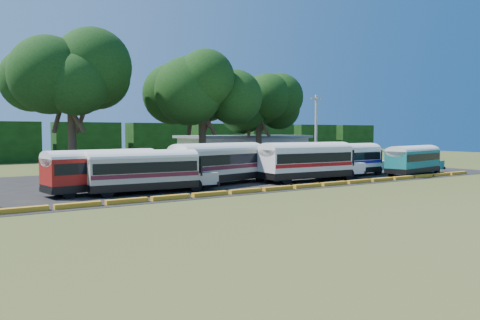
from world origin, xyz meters
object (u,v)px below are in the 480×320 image
bus_red (105,168)px  bus_white_red (308,159)px  bus_cream_west (145,169)px  tree_west (71,77)px  bus_teal (414,158)px

bus_red → bus_white_red: bearing=-13.7°
bus_cream_west → bus_white_red: 15.55m
bus_cream_west → tree_west: (-1.37, 15.28, 8.06)m
bus_red → bus_cream_west: size_ratio=1.02×
bus_white_red → tree_west: 24.26m
bus_white_red → tree_west: size_ratio=0.81×
bus_teal → bus_white_red: bearing=162.8°
bus_white_red → tree_west: (-16.92, 15.51, 7.85)m
bus_teal → tree_west: 35.57m
bus_red → bus_white_red: bus_white_red is taller
bus_red → bus_cream_west: 2.94m
bus_cream_west → tree_west: size_ratio=0.73×
bus_cream_west → bus_red: bearing=151.5°
bus_red → bus_cream_west: bus_red is taller
bus_white_red → bus_red: bearing=176.3°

